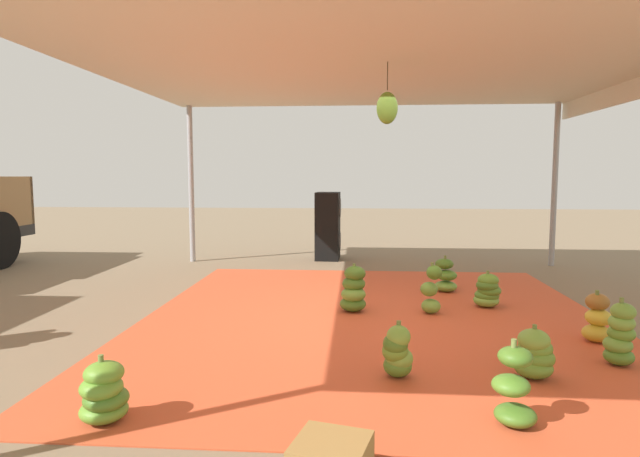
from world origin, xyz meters
name	(u,v)px	position (x,y,z in m)	size (l,w,h in m)	color
ground_plane	(118,314)	(0.00, 3.00, 0.00)	(40.00, 40.00, 0.00)	#7F6B51
tarp_orange	(374,318)	(0.00, 0.00, 0.01)	(5.95, 5.21, 0.01)	#D1512D
tent_canopy	(384,59)	(0.00, -0.09, 2.87)	(8.00, 7.00, 2.96)	#9EA0A5
banana_bunch_0	(397,353)	(-1.77, -0.14, 0.22)	(0.35, 0.33, 0.47)	#518428
banana_bunch_1	(620,336)	(-1.34, -2.05, 0.26)	(0.32, 0.32, 0.59)	#518428
banana_bunch_2	(514,389)	(-2.53, -0.83, 0.25)	(0.38, 0.38, 0.57)	#477523
banana_bunch_3	(446,276)	(1.47, -1.04, 0.22)	(0.41, 0.41, 0.50)	#6B9E38
banana_bunch_4	(354,290)	(0.28, 0.23, 0.26)	(0.39, 0.39, 0.57)	#477523
banana_bunch_5	(597,319)	(-0.68, -2.15, 0.23)	(0.38, 0.37, 0.51)	gold
banana_bunch_6	(535,354)	(-1.69, -1.23, 0.20)	(0.37, 0.38, 0.43)	#60932D
banana_bunch_7	(104,394)	(-2.69, 1.84, 0.20)	(0.42, 0.43, 0.46)	#60932D
banana_bunch_8	(431,291)	(0.26, -0.68, 0.27)	(0.32, 0.32, 0.60)	#75A83D
banana_bunch_9	(487,291)	(0.61, -1.41, 0.21)	(0.43, 0.42, 0.46)	#75A83D
speaker_stack	(328,226)	(4.23, 0.76, 0.65)	(0.61, 0.48, 1.30)	black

